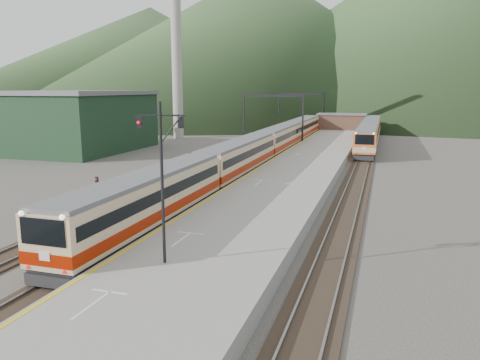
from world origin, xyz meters
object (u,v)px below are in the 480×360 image
(signal_mast, at_px, (162,167))
(worker, at_px, (96,212))
(main_train, at_px, (263,148))
(second_train, at_px, (370,133))

(signal_mast, distance_m, worker, 12.43)
(main_train, height_order, signal_mast, signal_mast)
(signal_mast, height_order, worker, signal_mast)
(main_train, relative_size, signal_mast, 10.32)
(signal_mast, relative_size, worker, 4.57)
(main_train, relative_size, worker, 47.14)
(main_train, height_order, worker, main_train)
(main_train, xyz_separation_m, signal_mast, (4.45, -35.34, 3.55))
(signal_mast, bearing_deg, second_train, 83.12)
(worker, bearing_deg, second_train, -86.23)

